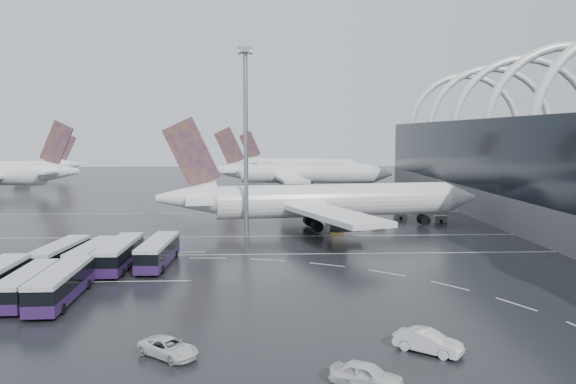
{
  "coord_description": "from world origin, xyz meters",
  "views": [
    {
      "loc": [
        -1.34,
        -80.49,
        17.17
      ],
      "look_at": [
        2.7,
        16.2,
        7.0
      ],
      "focal_mm": 35.0,
      "sensor_mm": 36.0,
      "label": 1
    }
  ],
  "objects_px": {
    "jet_remote_mid": "(3,175)",
    "floodlight_mast": "(246,119)",
    "bus_row_near_c": "(120,254)",
    "van_curve_a": "(169,348)",
    "bus_row_far_c": "(61,283)",
    "gse_cart_belly_e": "(343,218)",
    "jet_remote_far": "(25,168)",
    "airliner_main": "(319,202)",
    "airliner_gate_b": "(297,174)",
    "van_curve_b": "(367,375)",
    "bus_row_near_b": "(93,255)",
    "airliner_gate_c": "(296,166)",
    "gse_cart_belly_b": "(400,216)",
    "van_curve_c": "(428,342)",
    "gse_cart_belly_d": "(440,219)",
    "gse_cart_belly_c": "(337,225)",
    "gse_cart_belly_a": "(378,222)",
    "bus_row_far_b": "(27,285)",
    "bus_row_near_a": "(60,255)",
    "bus_row_near_d": "(158,251)"
  },
  "relations": [
    {
      "from": "jet_remote_mid",
      "to": "gse_cart_belly_d",
      "type": "xyz_separation_m",
      "value": [
        108.97,
        -57.21,
        -4.76
      ]
    },
    {
      "from": "gse_cart_belly_a",
      "to": "van_curve_b",
      "type": "bearing_deg",
      "value": -102.2
    },
    {
      "from": "airliner_gate_b",
      "to": "bus_row_near_b",
      "type": "distance_m",
      "value": 103.18
    },
    {
      "from": "bus_row_near_a",
      "to": "bus_row_near_d",
      "type": "relative_size",
      "value": 0.96
    },
    {
      "from": "airliner_gate_c",
      "to": "gse_cart_belly_a",
      "type": "xyz_separation_m",
      "value": [
        8.82,
        -115.95,
        -3.87
      ]
    },
    {
      "from": "airliner_gate_b",
      "to": "airliner_main",
      "type": "bearing_deg",
      "value": -83.5
    },
    {
      "from": "bus_row_near_c",
      "to": "van_curve_a",
      "type": "bearing_deg",
      "value": -158.62
    },
    {
      "from": "van_curve_c",
      "to": "airliner_gate_c",
      "type": "bearing_deg",
      "value": 36.94
    },
    {
      "from": "bus_row_near_c",
      "to": "airliner_main",
      "type": "bearing_deg",
      "value": -44.79
    },
    {
      "from": "airliner_main",
      "to": "van_curve_a",
      "type": "distance_m",
      "value": 59.67
    },
    {
      "from": "gse_cart_belly_b",
      "to": "van_curve_c",
      "type": "bearing_deg",
      "value": -101.89
    },
    {
      "from": "bus_row_far_c",
      "to": "gse_cart_belly_d",
      "type": "height_order",
      "value": "bus_row_far_c"
    },
    {
      "from": "airliner_gate_b",
      "to": "bus_row_near_d",
      "type": "height_order",
      "value": "airliner_gate_b"
    },
    {
      "from": "bus_row_near_a",
      "to": "gse_cart_belly_d",
      "type": "height_order",
      "value": "bus_row_near_a"
    },
    {
      "from": "van_curve_a",
      "to": "gse_cart_belly_c",
      "type": "height_order",
      "value": "van_curve_a"
    },
    {
      "from": "bus_row_far_c",
      "to": "bus_row_far_b",
      "type": "bearing_deg",
      "value": 81.12
    },
    {
      "from": "airliner_gate_c",
      "to": "gse_cart_belly_b",
      "type": "xyz_separation_m",
      "value": [
        14.71,
        -108.53,
        -3.85
      ]
    },
    {
      "from": "airliner_main",
      "to": "gse_cart_belly_d",
      "type": "height_order",
      "value": "airliner_main"
    },
    {
      "from": "airliner_gate_c",
      "to": "gse_cart_belly_d",
      "type": "bearing_deg",
      "value": -63.67
    },
    {
      "from": "bus_row_far_b",
      "to": "gse_cart_belly_a",
      "type": "bearing_deg",
      "value": -47.02
    },
    {
      "from": "jet_remote_far",
      "to": "gse_cart_belly_a",
      "type": "bearing_deg",
      "value": 117.36
    },
    {
      "from": "jet_remote_far",
      "to": "bus_row_near_a",
      "type": "height_order",
      "value": "jet_remote_far"
    },
    {
      "from": "jet_remote_far",
      "to": "airliner_gate_c",
      "type": "bearing_deg",
      "value": 167.16
    },
    {
      "from": "van_curve_a",
      "to": "gse_cart_belly_c",
      "type": "distance_m",
      "value": 60.76
    },
    {
      "from": "jet_remote_mid",
      "to": "gse_cart_belly_a",
      "type": "distance_m",
      "value": 113.72
    },
    {
      "from": "bus_row_near_d",
      "to": "airliner_main",
      "type": "bearing_deg",
      "value": -39.34
    },
    {
      "from": "van_curve_c",
      "to": "gse_cart_belly_e",
      "type": "height_order",
      "value": "van_curve_c"
    },
    {
      "from": "bus_row_near_a",
      "to": "gse_cart_belly_b",
      "type": "relative_size",
      "value": 5.19
    },
    {
      "from": "gse_cart_belly_e",
      "to": "jet_remote_far",
      "type": "bearing_deg",
      "value": 135.44
    },
    {
      "from": "bus_row_near_b",
      "to": "floodlight_mast",
      "type": "distance_m",
      "value": 34.15
    },
    {
      "from": "bus_row_far_c",
      "to": "van_curve_a",
      "type": "height_order",
      "value": "bus_row_far_c"
    },
    {
      "from": "bus_row_near_a",
      "to": "gse_cart_belly_a",
      "type": "bearing_deg",
      "value": -51.94
    },
    {
      "from": "bus_row_far_b",
      "to": "floodlight_mast",
      "type": "xyz_separation_m",
      "value": [
        21.41,
        35.82,
        17.89
      ]
    },
    {
      "from": "gse_cart_belly_e",
      "to": "van_curve_a",
      "type": "bearing_deg",
      "value": -109.17
    },
    {
      "from": "airliner_main",
      "to": "jet_remote_mid",
      "type": "height_order",
      "value": "jet_remote_mid"
    },
    {
      "from": "airliner_main",
      "to": "bus_row_near_a",
      "type": "distance_m",
      "value": 45.4
    },
    {
      "from": "gse_cart_belly_a",
      "to": "bus_row_near_b",
      "type": "bearing_deg",
      "value": -143.55
    },
    {
      "from": "gse_cart_belly_b",
      "to": "gse_cart_belly_e",
      "type": "bearing_deg",
      "value": -166.62
    },
    {
      "from": "bus_row_near_a",
      "to": "van_curve_b",
      "type": "relative_size",
      "value": 2.62
    },
    {
      "from": "van_curve_c",
      "to": "gse_cart_belly_e",
      "type": "bearing_deg",
      "value": 34.63
    },
    {
      "from": "jet_remote_mid",
      "to": "van_curve_b",
      "type": "relative_size",
      "value": 9.59
    },
    {
      "from": "bus_row_far_b",
      "to": "bus_row_far_c",
      "type": "height_order",
      "value": "bus_row_far_c"
    },
    {
      "from": "jet_remote_mid",
      "to": "van_curve_c",
      "type": "distance_m",
      "value": 149.73
    },
    {
      "from": "jet_remote_mid",
      "to": "floodlight_mast",
      "type": "xyz_separation_m",
      "value": [
        71.91,
        -70.0,
        14.15
      ]
    },
    {
      "from": "airliner_gate_c",
      "to": "bus_row_far_b",
      "type": "height_order",
      "value": "airliner_gate_c"
    },
    {
      "from": "gse_cart_belly_d",
      "to": "gse_cart_belly_c",
      "type": "bearing_deg",
      "value": -161.98
    },
    {
      "from": "van_curve_a",
      "to": "bus_row_far_b",
      "type": "bearing_deg",
      "value": 85.43
    },
    {
      "from": "jet_remote_mid",
      "to": "bus_row_far_c",
      "type": "distance_m",
      "value": 119.3
    },
    {
      "from": "bus_row_near_c",
      "to": "van_curve_c",
      "type": "distance_m",
      "value": 42.8
    },
    {
      "from": "van_curve_b",
      "to": "gse_cart_belly_b",
      "type": "height_order",
      "value": "van_curve_b"
    }
  ]
}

